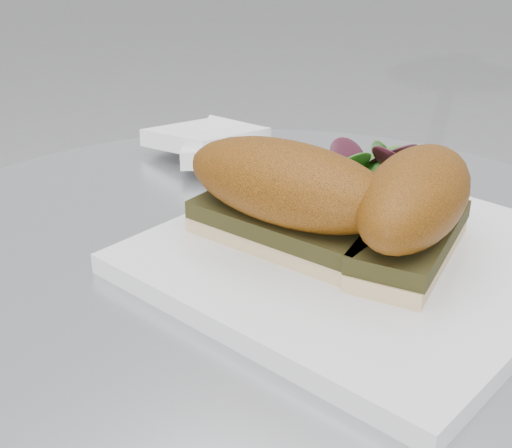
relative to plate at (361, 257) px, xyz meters
The scene contains 5 objects.
plate is the anchor object (origin of this frame).
sandwich_left 0.08m from the plate, 146.22° to the right, with size 0.18×0.09×0.08m.
sandwich_right 0.06m from the plate, 10.54° to the left, with size 0.10×0.17×0.08m.
salad 0.09m from the plate, 119.22° to the left, with size 0.11×0.11×0.05m, color #3A832B, non-canonical shape.
napkin 0.26m from the plate, 158.31° to the left, with size 0.13×0.13×0.02m, color white, non-canonical shape.
Camera 1 is at (0.29, -0.36, 1.00)m, focal length 50.00 mm.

